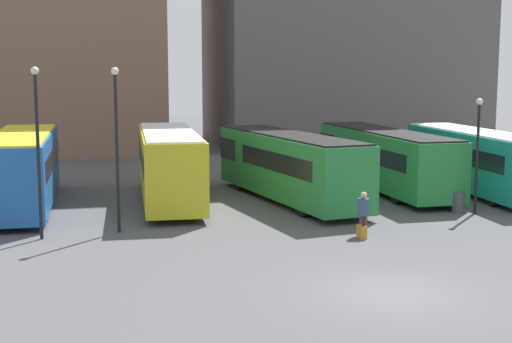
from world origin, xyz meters
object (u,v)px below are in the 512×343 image
object	(u,v)px
bus_4	(476,159)
suitcase	(362,232)
traveler	(363,210)
bus_2	(288,164)
lamp_post_1	(478,145)
bus_0	(22,167)
lamp_post_2	(117,137)
bus_3	(383,157)
bus_1	(169,163)
lamp_post_0	(38,140)
trash_bin	(458,202)

from	to	relation	value
bus_4	suitcase	xyz separation A→B (m)	(-9.16, -8.09, -1.42)
traveler	bus_4	bearing A→B (deg)	-51.06
bus_2	traveler	xyz separation A→B (m)	(0.74, -7.53, -0.75)
bus_4	lamp_post_1	distance (m)	5.78
bus_0	lamp_post_2	size ratio (longest dim) A/B	1.86
traveler	suitcase	xyz separation A→B (m)	(-0.24, -0.46, -0.71)
bus_2	lamp_post_1	xyz separation A→B (m)	(6.85, -4.80, 1.20)
lamp_post_2	bus_4	bearing A→B (deg)	16.09
bus_2	lamp_post_2	bearing A→B (deg)	112.64
bus_2	traveler	bearing A→B (deg)	176.13
bus_2	suitcase	xyz separation A→B (m)	(0.51, -7.99, -1.46)
bus_0	bus_3	xyz separation A→B (m)	(17.35, 0.81, -0.11)
bus_1	lamp_post_0	size ratio (longest dim) A/B	1.80
suitcase	lamp_post_1	world-z (taller)	lamp_post_1
bus_1	lamp_post_2	size ratio (longest dim) A/B	1.81
bus_1	bus_3	size ratio (longest dim) A/B	0.88
bus_0	bus_4	bearing A→B (deg)	-92.32
traveler	lamp_post_0	world-z (taller)	lamp_post_0
bus_2	suitcase	distance (m)	8.14
suitcase	lamp_post_1	xyz separation A→B (m)	(6.35, 3.19, 2.65)
bus_0	trash_bin	size ratio (longest dim) A/B	13.29
traveler	trash_bin	world-z (taller)	traveler
suitcase	lamp_post_0	size ratio (longest dim) A/B	0.11
bus_1	bus_2	bearing A→B (deg)	-96.80
suitcase	lamp_post_2	distance (m)	9.53
bus_3	lamp_post_2	xyz separation A→B (m)	(-13.48, -6.92, 1.90)
lamp_post_0	trash_bin	size ratio (longest dim) A/B	7.17
suitcase	lamp_post_1	size ratio (longest dim) A/B	0.14
bus_1	lamp_post_1	bearing A→B (deg)	-112.09
bus_0	lamp_post_1	xyz separation A→B (m)	(18.63, -5.93, 1.13)
bus_2	bus_1	bearing A→B (deg)	70.67
lamp_post_2	traveler	bearing A→B (deg)	-16.48
bus_1	bus_3	world-z (taller)	bus_1
bus_3	trash_bin	xyz separation A→B (m)	(0.76, -6.26, -1.23)
traveler	lamp_post_2	world-z (taller)	lamp_post_2
lamp_post_0	bus_3	bearing A→B (deg)	24.55
traveler	suitcase	size ratio (longest dim) A/B	2.29
bus_2	lamp_post_2	distance (m)	9.52
bus_1	lamp_post_1	distance (m)	13.55
bus_4	trash_bin	size ratio (longest dim) A/B	13.66
suitcase	lamp_post_0	world-z (taller)	lamp_post_0
bus_3	suitcase	size ratio (longest dim) A/B	17.83
bus_4	trash_bin	distance (m)	5.67
bus_0	bus_3	distance (m)	17.37
suitcase	lamp_post_2	xyz separation A→B (m)	(-8.42, 3.02, 3.31)
bus_3	lamp_post_0	bearing A→B (deg)	113.88
lamp_post_1	trash_bin	xyz separation A→B (m)	(-0.53, 0.49, -2.48)
bus_1	bus_3	bearing A→B (deg)	-81.68
bus_3	lamp_post_2	world-z (taller)	lamp_post_2
bus_0	lamp_post_0	distance (m)	6.93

